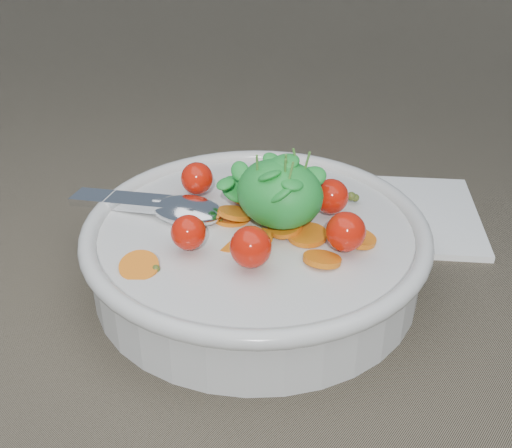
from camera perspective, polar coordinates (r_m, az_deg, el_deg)
The scene contains 3 objects.
ground at distance 0.55m, azimuth 0.28°, elevation -5.61°, with size 6.00×6.00×0.00m, color #6C614D.
bowl at distance 0.54m, azimuth 0.04°, elevation -2.09°, with size 0.31×0.29×0.12m.
napkin at distance 0.66m, azimuth 11.83°, elevation 0.95°, with size 0.17×0.15×0.01m, color white.
Camera 1 is at (0.26, -0.36, 0.33)m, focal length 45.00 mm.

